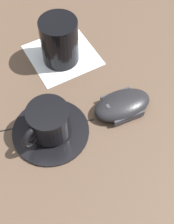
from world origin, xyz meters
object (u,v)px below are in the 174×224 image
object	(u,v)px
saucer	(51,130)
coffee_cup	(48,121)
computer_mouse	(122,105)
drinking_glass	(59,41)

from	to	relation	value
saucer	coffee_cup	distance (m)	0.04
computer_mouse	drinking_glass	bearing A→B (deg)	23.61
computer_mouse	drinking_glass	distance (m)	0.19
saucer	drinking_glass	world-z (taller)	drinking_glass
computer_mouse	drinking_glass	xyz separation A→B (m)	(0.17, 0.08, 0.04)
saucer	computer_mouse	xyz separation A→B (m)	(0.00, -0.15, 0.01)
coffee_cup	computer_mouse	world-z (taller)	coffee_cup
coffee_cup	computer_mouse	bearing A→B (deg)	-88.57
saucer	drinking_glass	bearing A→B (deg)	-22.66
saucer	computer_mouse	bearing A→B (deg)	-88.76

